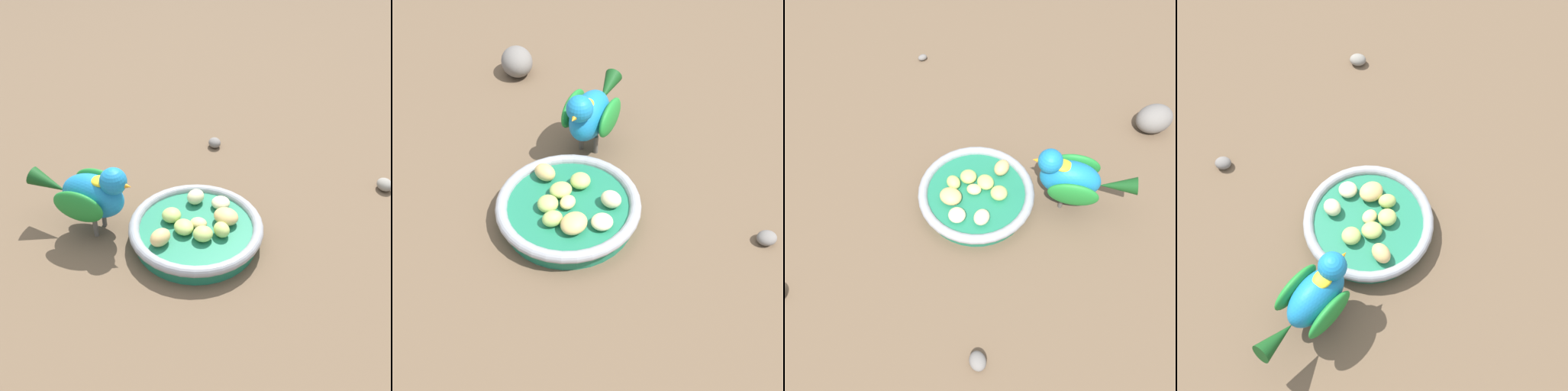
% 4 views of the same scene
% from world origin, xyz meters
% --- Properties ---
extents(ground_plane, '(4.00, 4.00, 0.00)m').
position_xyz_m(ground_plane, '(0.00, 0.00, 0.00)').
color(ground_plane, brown).
extents(feeding_bowl, '(0.19, 0.19, 0.03)m').
position_xyz_m(feeding_bowl, '(-0.02, 0.01, 0.02)').
color(feeding_bowl, '#1E7251').
rests_on(feeding_bowl, ground_plane).
extents(apple_piece_0, '(0.04, 0.04, 0.02)m').
position_xyz_m(apple_piece_0, '(-0.02, 0.03, 0.03)').
color(apple_piece_0, '#B2CC66').
rests_on(apple_piece_0, feeding_bowl).
extents(apple_piece_1, '(0.03, 0.03, 0.01)m').
position_xyz_m(apple_piece_1, '(-0.03, 0.01, 0.03)').
color(apple_piece_1, '#E5C67F').
rests_on(apple_piece_1, feeding_bowl).
extents(apple_piece_2, '(0.04, 0.04, 0.02)m').
position_xyz_m(apple_piece_2, '(0.01, 0.02, 0.04)').
color(apple_piece_2, '#B2CC66').
rests_on(apple_piece_2, feeding_bowl).
extents(apple_piece_3, '(0.03, 0.03, 0.02)m').
position_xyz_m(apple_piece_3, '(0.02, -0.03, 0.04)').
color(apple_piece_3, beige).
rests_on(apple_piece_3, feeding_bowl).
extents(apple_piece_4, '(0.03, 0.03, 0.02)m').
position_xyz_m(apple_piece_4, '(-0.06, -0.01, 0.04)').
color(apple_piece_4, '#B2CC66').
rests_on(apple_piece_4, feeding_bowl).
extents(apple_piece_5, '(0.04, 0.04, 0.02)m').
position_xyz_m(apple_piece_5, '(-0.02, -0.05, 0.03)').
color(apple_piece_5, beige).
rests_on(apple_piece_5, feeding_bowl).
extents(apple_piece_6, '(0.03, 0.04, 0.02)m').
position_xyz_m(apple_piece_6, '(-0.01, 0.07, 0.04)').
color(apple_piece_6, tan).
rests_on(apple_piece_6, feeding_bowl).
extents(apple_piece_7, '(0.04, 0.04, 0.02)m').
position_xyz_m(apple_piece_7, '(-0.05, 0.02, 0.04)').
color(apple_piece_7, '#B2CC66').
rests_on(apple_piece_7, feeding_bowl).
extents(apple_piece_8, '(0.04, 0.04, 0.02)m').
position_xyz_m(apple_piece_8, '(-0.04, -0.03, 0.04)').
color(apple_piece_8, tan).
rests_on(apple_piece_8, feeding_bowl).
extents(parrot, '(0.16, 0.11, 0.12)m').
position_xyz_m(parrot, '(0.10, 0.10, 0.07)').
color(parrot, '#59544C').
rests_on(parrot, ground_plane).
extents(pebble_0, '(0.04, 0.04, 0.02)m').
position_xyz_m(pebble_0, '(-0.15, -0.30, 0.01)').
color(pebble_0, gray).
rests_on(pebble_0, ground_plane).
extents(pebble_2, '(0.03, 0.03, 0.02)m').
position_xyz_m(pebble_2, '(0.14, -0.19, 0.01)').
color(pebble_2, slate).
rests_on(pebble_2, ground_plane).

